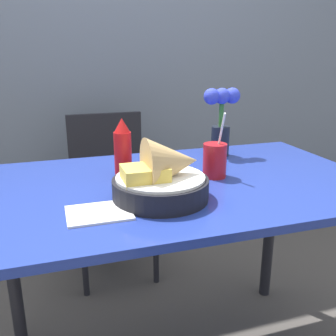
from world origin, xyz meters
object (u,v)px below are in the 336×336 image
food_basket (164,177)px  ketchup_bottle (123,149)px  chair_far_window (109,178)px  flower_vase (221,117)px  drink_cup (215,161)px

food_basket → ketchup_bottle: 0.24m
chair_far_window → food_basket: (0.01, -0.97, 0.32)m
chair_far_window → food_basket: 1.02m
flower_vase → chair_far_window: bearing=120.7°
drink_cup → flower_vase: flower_vase is taller
chair_far_window → ketchup_bottle: bearing=-94.6°
food_basket → drink_cup: drink_cup is taller
chair_far_window → drink_cup: drink_cup is taller
drink_cup → ketchup_bottle: bearing=161.6°
chair_far_window → flower_vase: size_ratio=3.17×
ketchup_bottle → flower_vase: size_ratio=0.73×
food_basket → drink_cup: size_ratio=1.21×
chair_far_window → food_basket: bearing=-89.4°
chair_far_window → drink_cup: (0.23, -0.84, 0.31)m
ketchup_bottle → flower_vase: 0.44m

